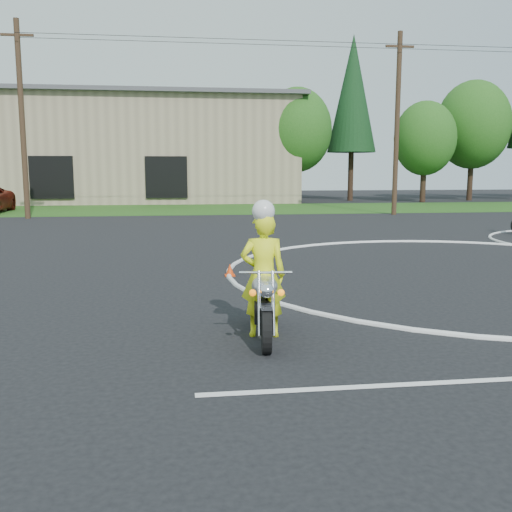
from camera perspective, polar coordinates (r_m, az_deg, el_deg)
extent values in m
cube|color=#1E4714|center=(37.88, 3.20, 4.79)|extent=(120.00, 10.00, 0.02)
torus|color=silver|center=(15.14, 20.55, -1.48)|extent=(12.12, 12.12, 0.12)
cylinder|color=black|center=(7.91, 1.05, -7.49)|extent=(0.19, 0.65, 0.64)
cylinder|color=black|center=(9.36, 0.61, -4.96)|extent=(0.19, 0.65, 0.64)
cube|color=black|center=(8.66, 0.80, -5.34)|extent=(0.36, 0.61, 0.32)
ellipsoid|color=#AAABAF|center=(8.36, 0.87, -3.00)|extent=(0.45, 0.72, 0.30)
cube|color=black|center=(8.89, 0.71, -2.58)|extent=(0.34, 0.66, 0.11)
cylinder|color=silver|center=(7.90, 0.33, -4.72)|extent=(0.09, 0.39, 0.86)
cylinder|color=silver|center=(7.91, 1.72, -4.71)|extent=(0.09, 0.39, 0.86)
cube|color=silver|center=(7.81, 1.06, -5.12)|extent=(0.17, 0.25, 0.05)
cylinder|color=white|center=(8.00, 0.97, -1.67)|extent=(0.75, 0.12, 0.04)
sphere|color=white|center=(7.67, 1.10, -3.49)|extent=(0.19, 0.19, 0.19)
sphere|color=orange|center=(7.69, -0.34, -3.70)|extent=(0.10, 0.10, 0.10)
sphere|color=orange|center=(7.71, 2.52, -3.68)|extent=(0.10, 0.10, 0.10)
cylinder|color=silver|center=(9.11, 1.76, -5.34)|extent=(0.17, 0.86, 0.09)
imported|color=#F4FF1A|center=(8.59, 0.72, -1.92)|extent=(0.73, 0.52, 1.89)
sphere|color=silver|center=(8.42, 0.75, 4.51)|extent=(0.34, 0.34, 0.34)
cone|color=#E23D0B|center=(13.65, -2.63, -1.38)|extent=(0.22, 0.22, 0.30)
cube|color=#E23D0B|center=(13.68, -2.63, -1.94)|extent=(0.24, 0.24, 0.03)
cube|color=tan|center=(51.31, -20.21, 9.73)|extent=(40.00, 16.00, 8.00)
cube|color=#4C4C51|center=(51.60, -20.46, 14.33)|extent=(41.00, 17.00, 0.30)
cube|color=black|center=(42.95, -19.77, 7.40)|extent=(3.00, 0.16, 3.00)
cube|color=black|center=(42.03, -8.95, 7.79)|extent=(3.00, 0.16, 3.00)
cylinder|color=#382619|center=(45.07, 4.04, 7.43)|extent=(0.44, 0.44, 3.24)
ellipsoid|color=#1E5116|center=(45.16, 4.10, 12.46)|extent=(5.40, 5.40, 6.48)
cylinder|color=#382619|center=(48.24, 9.44, 7.84)|extent=(0.44, 0.44, 3.96)
cone|color=black|center=(48.63, 9.64, 15.70)|extent=(3.96, 3.96, 9.35)
cylinder|color=#382619|center=(47.19, 16.36, 6.94)|extent=(0.44, 0.44, 2.88)
ellipsoid|color=#1E5116|center=(47.24, 16.54, 11.21)|extent=(4.80, 4.80, 5.76)
cylinder|color=#382619|center=(51.18, 20.63, 7.25)|extent=(0.44, 0.44, 3.60)
ellipsoid|color=#1E5116|center=(51.30, 20.89, 12.16)|extent=(6.00, 6.00, 7.20)
cylinder|color=#382619|center=(45.43, -1.20, 7.23)|extent=(0.44, 0.44, 2.88)
ellipsoid|color=#1E5116|center=(45.48, -1.22, 11.67)|extent=(4.80, 4.80, 5.76)
cylinder|color=#473321|center=(32.20, -22.35, 12.39)|extent=(0.28, 0.28, 10.00)
cube|color=#473321|center=(32.79, -22.79, 19.72)|extent=(1.60, 0.12, 0.12)
cylinder|color=#473321|center=(33.50, 13.92, 12.60)|extent=(0.28, 0.28, 10.00)
cube|color=#473321|center=(34.07, 14.19, 19.66)|extent=(1.60, 0.12, 0.12)
cylinder|color=black|center=(31.37, -3.86, 20.88)|extent=(20.00, 0.02, 0.02)
cylinder|color=black|center=(32.44, -4.00, 20.47)|extent=(20.00, 0.02, 0.02)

